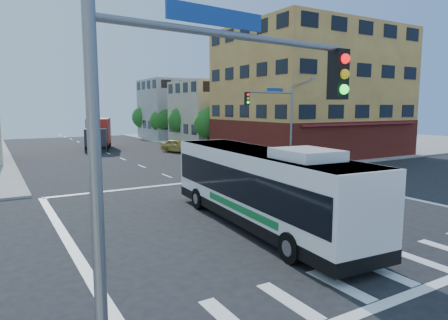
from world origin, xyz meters
TOP-DOWN VIEW (x-y plane):
  - ground at (0.00, 0.00)m, footprint 120.00×120.00m
  - sidewalk_ne at (35.00, 35.00)m, footprint 50.00×50.00m
  - corner_building_ne at (19.99, 18.48)m, footprint 18.10×15.44m
  - building_east_near at (16.98, 33.98)m, footprint 12.06×10.06m
  - building_east_far at (16.98, 47.98)m, footprint 12.06×10.06m
  - signal_mast_ne at (9.08, 10.62)m, footprint 7.91×1.13m
  - signal_mast_sw at (-9.08, -10.64)m, footprint 7.91×1.01m
  - street_tree_a at (11.90, 27.92)m, footprint 3.60×3.60m
  - street_tree_b at (11.90, 35.92)m, footprint 3.80×3.80m
  - street_tree_c at (11.90, 43.92)m, footprint 3.40×3.40m
  - street_tree_d at (11.90, 51.92)m, footprint 4.00×4.00m
  - transit_bus at (-1.56, -1.83)m, footprint 3.79×13.29m
  - box_truck at (0.18, 36.12)m, footprint 5.12×9.10m
  - parked_car at (7.60, 27.63)m, footprint 3.52×5.11m

SIDE VIEW (x-z plane):
  - ground at x=0.00m, z-range 0.00..0.00m
  - sidewalk_ne at x=35.00m, z-range 0.00..0.15m
  - parked_car at x=7.60m, z-range 0.00..1.62m
  - transit_bus at x=-1.56m, z-range -0.04..3.84m
  - box_truck at x=0.18m, z-range -0.06..3.88m
  - street_tree_c at x=11.90m, z-range 0.82..6.11m
  - street_tree_a at x=11.90m, z-range 0.83..6.35m
  - street_tree_b at x=11.90m, z-range 0.85..6.65m
  - street_tree_d at x=11.90m, z-range 0.87..6.90m
  - building_east_near at x=16.98m, z-range 0.01..9.01m
  - signal_mast_ne at x=9.08m, z-range 0.95..9.02m
  - signal_mast_sw at x=-9.08m, z-range 0.95..9.02m
  - building_east_far at x=16.98m, z-range 0.01..10.01m
  - corner_building_ne at x=19.99m, z-range -1.11..12.89m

